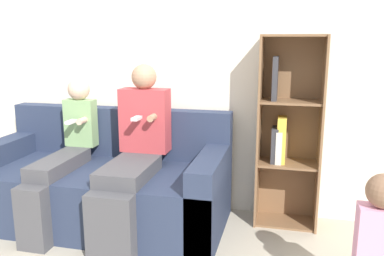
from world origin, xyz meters
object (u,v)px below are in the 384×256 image
couch (104,187)px  toddler_standing (379,242)px  bookshelf (287,131)px  adult_seated (134,149)px  child_seated (62,154)px

couch → toddler_standing: 2.10m
toddler_standing → bookshelf: bearing=115.2°
adult_seated → child_seated: size_ratio=1.11×
couch → bookshelf: 1.56m
couch → child_seated: size_ratio=1.71×
toddler_standing → couch: bearing=159.4°
toddler_standing → child_seated: bearing=164.7°
child_seated → bookshelf: (1.74, 0.47, 0.18)m
child_seated → toddler_standing: 2.34m
child_seated → toddler_standing: (2.25, -0.62, -0.16)m
couch → bookshelf: (1.45, 0.35, 0.47)m
couch → child_seated: bearing=-157.5°
adult_seated → bookshelf: size_ratio=0.85×
toddler_standing → adult_seated: bearing=158.3°
adult_seated → bookshelf: (1.14, 0.43, 0.11)m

